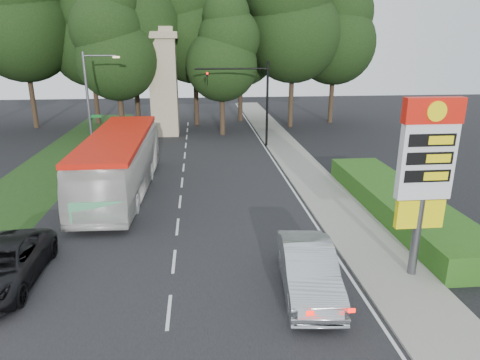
{
  "coord_description": "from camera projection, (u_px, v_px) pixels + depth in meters",
  "views": [
    {
      "loc": [
        1.18,
        -11.93,
        8.59
      ],
      "look_at": [
        3.12,
        7.9,
        2.2
      ],
      "focal_mm": 32.0,
      "sensor_mm": 36.0,
      "label": 1
    }
  ],
  "objects": [
    {
      "name": "tree_east_mid",
      "position": [
        294.0,
        14.0,
        42.64
      ],
      "size": [
        9.52,
        9.52,
        18.7
      ],
      "color": "#2D2116",
      "rests_on": "ground"
    },
    {
      "name": "hedge",
      "position": [
        400.0,
        204.0,
        22.28
      ],
      "size": [
        3.0,
        14.0,
        1.2
      ],
      "primitive_type": "cube",
      "color": "#295316",
      "rests_on": "ground"
    },
    {
      "name": "gas_station_pylon",
      "position": [
        426.0,
        165.0,
        15.2
      ],
      "size": [
        2.1,
        0.45,
        6.85
      ],
      "color": "#59595E",
      "rests_on": "ground"
    },
    {
      "name": "tree_center_right",
      "position": [
        194.0,
        18.0,
        43.71
      ],
      "size": [
        9.24,
        9.24,
        18.15
      ],
      "color": "#2D2116",
      "rests_on": "ground"
    },
    {
      "name": "transit_bus",
      "position": [
        120.0,
        164.0,
        25.2
      ],
      "size": [
        3.4,
        12.9,
        3.57
      ],
      "primitive_type": "imported",
      "rotation": [
        0.0,
        0.0,
        -0.03
      ],
      "color": "silver",
      "rests_on": "ground"
    },
    {
      "name": "monument",
      "position": [
        164.0,
        82.0,
        40.5
      ],
      "size": [
        3.0,
        3.0,
        10.05
      ],
      "color": "#9C8D6E",
      "rests_on": "ground"
    },
    {
      "name": "tree_west_near",
      "position": [
        89.0,
        29.0,
        44.9
      ],
      "size": [
        8.4,
        8.4,
        16.5
      ],
      "color": "#2D2116",
      "rests_on": "ground"
    },
    {
      "name": "tree_west_mid",
      "position": [
        20.0,
        10.0,
        41.94
      ],
      "size": [
        9.8,
        9.8,
        19.25
      ],
      "color": "#2D2116",
      "rests_on": "ground"
    },
    {
      "name": "ground",
      "position": [
        168.0,
        322.0,
        13.82
      ],
      "size": [
        120.0,
        120.0,
        0.0
      ],
      "primitive_type": "plane",
      "color": "black",
      "rests_on": "ground"
    },
    {
      "name": "tree_center_left",
      "position": [
        130.0,
        6.0,
        40.96
      ],
      "size": [
        10.08,
        10.08,
        19.8
      ],
      "color": "#2D2116",
      "rests_on": "ground"
    },
    {
      "name": "suv_charcoal",
      "position": [
        2.0,
        266.0,
        15.76
      ],
      "size": [
        2.6,
        5.56,
        1.54
      ],
      "primitive_type": "imported",
      "rotation": [
        0.0,
        0.0,
        0.01
      ],
      "color": "black",
      "rests_on": "ground"
    },
    {
      "name": "tree_far_east",
      "position": [
        336.0,
        26.0,
        45.31
      ],
      "size": [
        8.68,
        8.68,
        17.05
      ],
      "color": "#2D2116",
      "rests_on": "ground"
    },
    {
      "name": "streetlight_signs",
      "position": [
        91.0,
        100.0,
        32.67
      ],
      "size": [
        2.75,
        0.98,
        8.0
      ],
      "color": "#59595E",
      "rests_on": "ground"
    },
    {
      "name": "tree_monument_right",
      "position": [
        221.0,
        50.0,
        39.65
      ],
      "size": [
        6.72,
        6.72,
        13.2
      ],
      "color": "#2D2116",
      "rests_on": "ground"
    },
    {
      "name": "road_surface",
      "position": [
        181.0,
        196.0,
        25.19
      ],
      "size": [
        14.0,
        80.0,
        0.02
      ],
      "primitive_type": "cube",
      "color": "black",
      "rests_on": "ground"
    },
    {
      "name": "sedan_silver",
      "position": [
        309.0,
        270.0,
        15.3
      ],
      "size": [
        2.3,
        5.37,
        1.72
      ],
      "primitive_type": "imported",
      "rotation": [
        0.0,
        0.0,
        -0.09
      ],
      "color": "#B4B7BC",
      "rests_on": "ground"
    },
    {
      "name": "traffic_signal_mast",
      "position": [
        252.0,
        92.0,
        35.66
      ],
      "size": [
        6.1,
        0.35,
        7.2
      ],
      "color": "black",
      "rests_on": "ground"
    },
    {
      "name": "grass_verge_left",
      "position": [
        47.0,
        171.0,
        29.99
      ],
      "size": [
        5.0,
        50.0,
        0.02
      ],
      "primitive_type": "cube",
      "color": "#193814",
      "rests_on": "ground"
    },
    {
      "name": "tree_east_near",
      "position": [
        240.0,
        33.0,
        46.48
      ],
      "size": [
        8.12,
        8.12,
        15.95
      ],
      "color": "#2D2116",
      "rests_on": "ground"
    },
    {
      "name": "tree_monument_left",
      "position": [
        115.0,
        42.0,
        38.1
      ],
      "size": [
        7.28,
        7.28,
        14.3
      ],
      "color": "#2D2116",
      "rests_on": "ground"
    },
    {
      "name": "sidewalk_right",
      "position": [
        322.0,
        190.0,
        25.96
      ],
      "size": [
        3.0,
        80.0,
        0.12
      ],
      "primitive_type": "cube",
      "color": "gray",
      "rests_on": "ground"
    }
  ]
}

